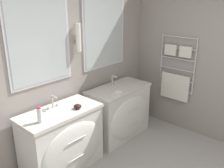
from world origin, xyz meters
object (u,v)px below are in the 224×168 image
(vanity_left, at_px, (63,141))
(amenity_bowl, at_px, (78,106))
(toiletry_bottle, at_px, (40,115))
(vanity_right, at_px, (120,112))

(vanity_left, relative_size, amenity_bowl, 10.50)
(amenity_bowl, bearing_deg, toiletry_bottle, 176.27)
(vanity_right, relative_size, amenity_bowl, 10.50)
(vanity_left, xyz_separation_m, amenity_bowl, (0.20, -0.09, 0.46))
(vanity_left, bearing_deg, amenity_bowl, -24.56)
(vanity_right, height_order, amenity_bowl, amenity_bowl)
(vanity_right, bearing_deg, vanity_left, 180.00)
(toiletry_bottle, bearing_deg, vanity_left, 9.12)
(vanity_left, height_order, toiletry_bottle, toiletry_bottle)
(vanity_right, height_order, toiletry_bottle, toiletry_bottle)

